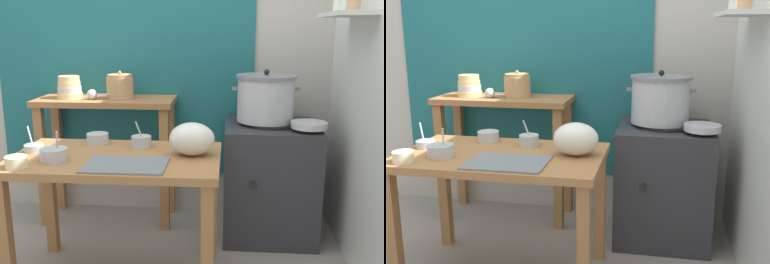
% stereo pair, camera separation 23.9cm
% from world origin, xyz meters
% --- Properties ---
extents(wall_back, '(4.40, 0.12, 2.60)m').
position_xyz_m(wall_back, '(0.08, 1.10, 1.30)').
color(wall_back, '#B2ADA3').
rests_on(wall_back, ground).
extents(prep_table, '(1.10, 0.66, 0.72)m').
position_xyz_m(prep_table, '(0.03, 0.04, 0.61)').
color(prep_table, '#9E6B3D').
rests_on(prep_table, ground).
extents(back_shelf_table, '(0.96, 0.40, 0.90)m').
position_xyz_m(back_shelf_table, '(-0.23, 0.83, 0.68)').
color(back_shelf_table, '#9E6B3D').
rests_on(back_shelf_table, ground).
extents(stove_block, '(0.60, 0.61, 0.78)m').
position_xyz_m(stove_block, '(0.90, 0.70, 0.38)').
color(stove_block, '#2D2D33').
rests_on(stove_block, ground).
extents(steamer_pot, '(0.44, 0.39, 0.34)m').
position_xyz_m(steamer_pot, '(0.86, 0.72, 0.93)').
color(steamer_pot, '#B7BABF').
rests_on(steamer_pot, stove_block).
extents(clay_pot, '(0.18, 0.18, 0.19)m').
position_xyz_m(clay_pot, '(-0.13, 0.83, 0.98)').
color(clay_pot, tan).
rests_on(clay_pot, back_shelf_table).
extents(bowl_stack_enamel, '(0.18, 0.18, 0.15)m').
position_xyz_m(bowl_stack_enamel, '(-0.49, 0.82, 0.97)').
color(bowl_stack_enamel, '#E5C684').
rests_on(bowl_stack_enamel, back_shelf_table).
extents(ladle, '(0.28, 0.07, 0.07)m').
position_xyz_m(ladle, '(-0.30, 0.77, 0.93)').
color(ladle, '#B7BABF').
rests_on(ladle, back_shelf_table).
extents(serving_tray, '(0.40, 0.28, 0.01)m').
position_xyz_m(serving_tray, '(0.13, -0.13, 0.72)').
color(serving_tray, slate).
rests_on(serving_tray, prep_table).
extents(plastic_bag, '(0.24, 0.19, 0.18)m').
position_xyz_m(plastic_bag, '(0.43, 0.09, 0.81)').
color(plastic_bag, silver).
rests_on(plastic_bag, prep_table).
extents(wide_pan, '(0.22, 0.22, 0.04)m').
position_xyz_m(wide_pan, '(1.11, 0.53, 0.80)').
color(wide_pan, '#B7BABF').
rests_on(wide_pan, stove_block).
extents(prep_bowl_0, '(0.11, 0.11, 0.15)m').
position_xyz_m(prep_bowl_0, '(0.14, 0.21, 0.76)').
color(prep_bowl_0, '#B7BABF').
rests_on(prep_bowl_0, prep_table).
extents(prep_bowl_1, '(0.10, 0.10, 0.06)m').
position_xyz_m(prep_bowl_1, '(-0.39, -0.20, 0.75)').
color(prep_bowl_1, beige).
rests_on(prep_bowl_1, prep_table).
extents(prep_bowl_2, '(0.14, 0.14, 0.16)m').
position_xyz_m(prep_bowl_2, '(-0.25, -0.08, 0.76)').
color(prep_bowl_2, '#B7BABF').
rests_on(prep_bowl_2, prep_table).
extents(prep_bowl_3, '(0.11, 0.11, 0.14)m').
position_xyz_m(prep_bowl_3, '(-0.43, 0.08, 0.74)').
color(prep_bowl_3, '#B7BABF').
rests_on(prep_bowl_3, prep_table).
extents(prep_bowl_4, '(0.13, 0.13, 0.06)m').
position_xyz_m(prep_bowl_4, '(-0.13, 0.28, 0.75)').
color(prep_bowl_4, '#B7BABF').
rests_on(prep_bowl_4, prep_table).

